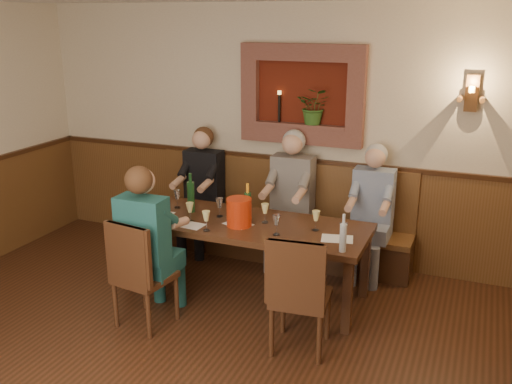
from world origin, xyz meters
TOP-DOWN VIEW (x-y plane):
  - room_shell at (0.00, 0.00)m, footprint 6.04×6.04m
  - wainscoting at (0.00, -0.00)m, footprint 6.02×6.02m
  - wall_niche at (0.24, 2.94)m, footprint 1.36×0.30m
  - wall_sconce at (1.90, 2.93)m, footprint 0.25×0.20m
  - dining_table at (0.00, 1.85)m, footprint 2.40×0.90m
  - bench at (0.00, 2.79)m, footprint 3.00×0.45m
  - chair_near_left at (-0.58, 0.95)m, footprint 0.51×0.51m
  - chair_near_right at (0.82, 1.09)m, footprint 0.50×0.50m
  - person_bench_left at (-0.91, 2.69)m, footprint 0.43×0.53m
  - person_bench_mid at (0.18, 2.69)m, footprint 0.45×0.55m
  - person_bench_right at (1.06, 2.69)m, footprint 0.42×0.51m
  - person_chair_front at (-0.58, 1.07)m, footprint 0.44×0.53m
  - spittoon_bucket at (-0.01, 1.74)m, footprint 0.29×0.29m
  - wine_bottle_green_a at (0.02, 1.89)m, footprint 0.08×0.08m
  - wine_bottle_green_b at (-0.62, 1.92)m, footprint 0.10×0.10m
  - water_bottle at (1.05, 1.50)m, footprint 0.06×0.06m
  - tasting_sheet_a at (-0.91, 1.73)m, footprint 0.31×0.22m
  - tasting_sheet_b at (-0.03, 1.77)m, footprint 0.31×0.26m
  - tasting_sheet_c at (0.94, 1.76)m, footprint 0.32×0.26m
  - tasting_sheet_d at (-0.44, 1.57)m, footprint 0.26×0.20m
  - wine_glass_0 at (-0.49, 1.66)m, footprint 0.08×0.08m
  - wine_glass_1 at (-0.29, 1.90)m, footprint 0.08×0.08m
  - wine_glass_2 at (-0.03, 1.70)m, footprint 0.08×0.08m
  - wine_glass_3 at (0.19, 1.91)m, footprint 0.08×0.08m
  - wine_glass_4 at (-0.23, 1.50)m, footprint 0.08×0.08m
  - wine_glass_5 at (-0.96, 1.70)m, footprint 0.08×0.08m
  - wine_glass_6 at (0.70, 1.89)m, footprint 0.08×0.08m
  - wine_glass_7 at (0.40, 1.65)m, footprint 0.08×0.08m
  - wine_glass_8 at (-0.81, 1.98)m, footprint 0.08×0.08m
  - wine_glass_9 at (1.02, 1.66)m, footprint 0.08×0.08m

SIDE VIEW (x-z plane):
  - chair_near_left at x=-0.58m, z-range -0.21..0.80m
  - chair_near_right at x=0.82m, z-range -0.22..0.81m
  - bench at x=0.00m, z-range -0.23..0.88m
  - wainscoting at x=0.00m, z-range 0.01..1.16m
  - person_bench_right at x=1.06m, z-range -0.12..1.30m
  - person_bench_left at x=-0.91m, z-range -0.12..1.33m
  - person_chair_front at x=-0.58m, z-range -0.12..1.34m
  - person_bench_mid at x=0.18m, z-range -0.13..1.37m
  - dining_table at x=0.00m, z-range 0.30..1.05m
  - tasting_sheet_a at x=-0.91m, z-range 0.75..0.75m
  - tasting_sheet_b at x=-0.03m, z-range 0.75..0.75m
  - tasting_sheet_c at x=0.94m, z-range 0.75..0.75m
  - tasting_sheet_d at x=-0.44m, z-range 0.75..0.75m
  - wine_glass_0 at x=-0.49m, z-range 0.75..0.94m
  - wine_glass_1 at x=-0.29m, z-range 0.75..0.94m
  - wine_glass_2 at x=-0.03m, z-range 0.75..0.94m
  - wine_glass_3 at x=0.19m, z-range 0.75..0.94m
  - wine_glass_4 at x=-0.23m, z-range 0.75..0.94m
  - wine_glass_5 at x=-0.96m, z-range 0.75..0.94m
  - wine_glass_6 at x=0.70m, z-range 0.75..0.94m
  - wine_glass_7 at x=0.40m, z-range 0.75..0.94m
  - wine_glass_8 at x=-0.81m, z-range 0.75..0.94m
  - wine_glass_9 at x=1.02m, z-range 0.75..0.94m
  - water_bottle at x=1.05m, z-range 0.72..1.05m
  - spittoon_bucket at x=-0.01m, z-range 0.75..1.02m
  - wine_bottle_green_a at x=0.02m, z-range 0.71..1.09m
  - wine_bottle_green_b at x=-0.62m, z-range 0.71..1.12m
  - wall_niche at x=0.24m, z-range 1.28..2.34m
  - room_shell at x=0.00m, z-range 0.48..3.30m
  - wall_sconce at x=1.90m, z-range 1.77..2.12m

